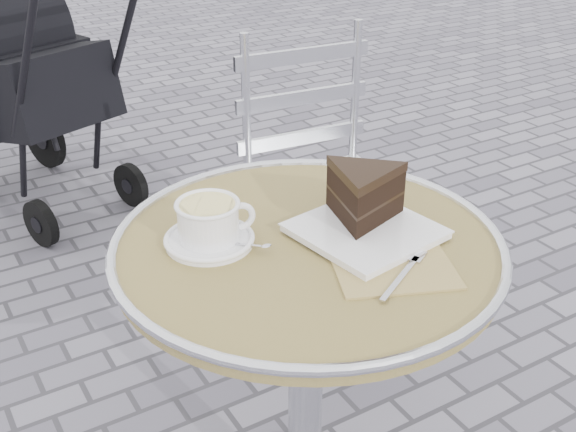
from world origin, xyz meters
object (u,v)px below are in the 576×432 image
cake_plate_set (364,203)px  cafe_table (307,316)px  cappuccino_set (210,225)px  baby_stroller (19,91)px  bistro_chair (314,153)px

cake_plate_set → cafe_table: bearing=164.5°
cappuccino_set → baby_stroller: (0.04, 1.87, -0.30)m
bistro_chair → cafe_table: bearing=-117.9°
cafe_table → baby_stroller: 1.96m
cake_plate_set → baby_stroller: 2.01m
cafe_table → cappuccino_set: 0.27m
cappuccino_set → baby_stroller: size_ratio=0.15×
cappuccino_set → cake_plate_set: 0.29m
cappuccino_set → bistro_chair: 0.84m
cake_plate_set → bistro_chair: bearing=55.1°
cake_plate_set → cappuccino_set: bearing=150.5°
cake_plate_set → baby_stroller: baby_stroller is taller
cappuccino_set → cake_plate_set: size_ratio=0.46×
cappuccino_set → baby_stroller: baby_stroller is taller
cafe_table → cake_plate_set: bearing=-6.4°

